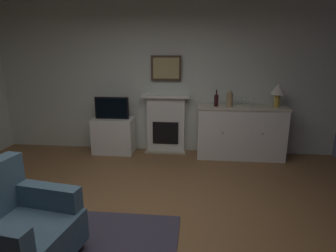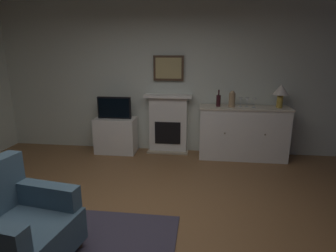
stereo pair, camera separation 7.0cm
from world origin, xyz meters
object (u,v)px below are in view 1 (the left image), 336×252
wine_glass_center (245,100)px  framed_picture (166,68)px  wine_glass_left (238,100)px  wine_glass_right (252,100)px  table_lamp (278,91)px  sideboard_cabinet (240,132)px  fireplace_unit (166,124)px  vase_decorative (230,99)px  tv_cabinet (114,136)px  wine_bottle (216,100)px  armchair (15,228)px  tv_set (112,108)px

wine_glass_center → framed_picture: bearing=170.5°
wine_glass_left → wine_glass_right: (0.22, -0.05, 0.00)m
wine_glass_right → table_lamp: bearing=7.6°
wine_glass_right → wine_glass_center: bearing=156.5°
table_lamp → wine_glass_center: 0.56m
table_lamp → sideboard_cabinet: bearing=-180.0°
table_lamp → fireplace_unit: bearing=174.8°
vase_decorative → tv_cabinet: size_ratio=0.37×
vase_decorative → wine_glass_right: bearing=-1.1°
table_lamp → wine_bottle: bearing=-178.5°
fireplace_unit → armchair: 3.25m
framed_picture → wine_glass_center: 1.50m
wine_glass_left → armchair: (-2.24, -2.91, -0.68)m
sideboard_cabinet → tv_cabinet: size_ratio=2.06×
table_lamp → wine_glass_left: (-0.65, -0.01, -0.16)m
wine_bottle → wine_glass_center: bearing=2.0°
wine_glass_right → tv_set: size_ratio=0.27×
tv_set → table_lamp: bearing=0.2°
sideboard_cabinet → wine_glass_right: 0.61m
wine_glass_right → vase_decorative: 0.37m
fireplace_unit → wine_glass_left: wine_glass_left is taller
wine_bottle → tv_set: wine_bottle is taller
armchair → wine_glass_left: bearing=52.4°
wine_bottle → wine_glass_right: size_ratio=1.76×
wine_glass_left → vase_decorative: size_ratio=0.59×
wine_glass_left → fireplace_unit: bearing=171.8°
framed_picture → tv_cabinet: bearing=-168.0°
framed_picture → tv_cabinet: framed_picture is taller
table_lamp → wine_bottle: size_ratio=1.38×
wine_bottle → wine_glass_center: size_ratio=1.76×
wine_glass_right → armchair: bearing=-130.7°
table_lamp → wine_bottle: (-1.03, -0.03, -0.17)m
framed_picture → armchair: framed_picture is taller
wine_bottle → armchair: 3.50m
fireplace_unit → wine_glass_left: (1.28, -0.18, 0.51)m
wine_glass_left → wine_glass_right: same height
fireplace_unit → sideboard_cabinet: (1.36, -0.18, -0.08)m
wine_glass_right → armchair: size_ratio=0.18×
fireplace_unit → wine_glass_right: size_ratio=6.67×
wine_glass_left → vase_decorative: (-0.15, -0.04, 0.02)m
tv_set → wine_glass_right: bearing=-1.1°
wine_glass_right → wine_glass_left: bearing=167.0°
table_lamp → tv_cabinet: size_ratio=0.53×
wine_glass_right → tv_set: (-2.48, 0.05, -0.19)m
framed_picture → vase_decorative: 1.26m
sideboard_cabinet → tv_set: bearing=-179.8°
table_lamp → tv_cabinet: (-2.91, 0.02, -0.88)m
table_lamp → tv_set: 2.93m
sideboard_cabinet → vase_decorative: vase_decorative is taller
fireplace_unit → tv_set: fireplace_unit is taller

